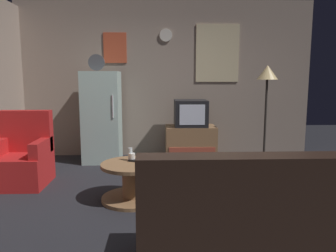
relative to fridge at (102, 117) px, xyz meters
The scene contains 13 objects.
ground_plane 2.36m from the fridge, 61.51° to the right, with size 12.00×12.00×0.00m, color #232328.
wall_with_art 1.33m from the fridge, 24.17° to the left, with size 5.20×0.12×2.74m.
fridge is the anchor object (origin of this frame).
tv_stand 1.56m from the fridge, ahead, with size 0.84×0.53×0.59m.
crt_tv 1.48m from the fridge, ahead, with size 0.54×0.51×0.44m.
standing_lamp 2.72m from the fridge, ahead, with size 0.32×0.32×1.59m.
coffee_table 2.00m from the fridge, 70.87° to the right, with size 0.72×0.72×0.44m.
wine_glass 1.81m from the fridge, 70.56° to the right, with size 0.05×0.05×0.15m, color silver.
mug_ceramic_white 1.84m from the fridge, 70.15° to the right, with size 0.08×0.08×0.09m, color silver.
remote_control 1.90m from the fridge, 69.61° to the right, with size 0.15×0.04×0.02m, color black.
armchair 1.52m from the fridge, 126.47° to the right, with size 0.68×0.68×0.96m.
couch 3.67m from the fridge, 63.46° to the right, with size 1.70×0.80×0.92m.
book_stack 2.19m from the fridge, ahead, with size 0.20×0.17×0.15m.
Camera 1 is at (-0.16, -3.47, 1.40)m, focal length 34.94 mm.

